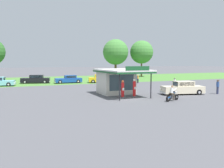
% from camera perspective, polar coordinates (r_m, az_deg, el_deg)
% --- Properties ---
extents(ground_plane, '(300.00, 300.00, 0.00)m').
position_cam_1_polar(ground_plane, '(25.37, 3.76, -3.63)').
color(ground_plane, '#4C4C51').
extents(grass_verge_strip, '(120.00, 24.00, 0.01)m').
position_cam_1_polar(grass_verge_strip, '(53.67, -11.05, 1.06)').
color(grass_verge_strip, '#477A33').
rests_on(grass_verge_strip, ground).
extents(service_station_kiosk, '(4.67, 7.46, 3.52)m').
position_cam_1_polar(service_station_kiosk, '(29.05, 1.27, 1.08)').
color(service_station_kiosk, beige).
rests_on(service_station_kiosk, ground).
extents(gas_pump_nearside, '(0.44, 0.44, 1.95)m').
position_cam_1_polar(gas_pump_nearside, '(26.10, 2.59, -1.40)').
color(gas_pump_nearside, slate).
rests_on(gas_pump_nearside, ground).
extents(gas_pump_offside, '(0.44, 0.44, 2.05)m').
position_cam_1_polar(gas_pump_offside, '(26.76, 5.41, -1.14)').
color(gas_pump_offside, slate).
rests_on(gas_pump_offside, ground).
extents(motorcycle_with_rider, '(2.09, 0.96, 1.58)m').
position_cam_1_polar(motorcycle_with_rider, '(24.77, 14.33, -2.48)').
color(motorcycle_with_rider, black).
rests_on(motorcycle_with_rider, ground).
extents(featured_classic_sedan, '(5.49, 2.97, 1.62)m').
position_cam_1_polar(featured_classic_sedan, '(30.08, 16.69, -1.01)').
color(featured_classic_sedan, beige).
rests_on(featured_classic_sedan, ground).
extents(parked_car_back_row_far_right, '(5.35, 3.10, 1.61)m').
position_cam_1_polar(parked_car_back_row_far_right, '(45.00, -2.60, 1.27)').
color(parked_car_back_row_far_right, gold).
rests_on(parked_car_back_row_far_right, ground).
extents(parked_car_back_row_centre_left, '(5.54, 2.99, 1.55)m').
position_cam_1_polar(parked_car_back_row_centre_left, '(45.92, -17.94, 1.07)').
color(parked_car_back_row_centre_left, black).
rests_on(parked_car_back_row_centre_left, ground).
extents(parked_car_back_row_far_left, '(5.36, 2.13, 1.59)m').
position_cam_1_polar(parked_car_back_row_far_left, '(49.52, 3.34, 1.63)').
color(parked_car_back_row_far_left, '#19479E').
rests_on(parked_car_back_row_far_left, ground).
extents(parked_car_second_row_spare, '(5.18, 1.98, 1.47)m').
position_cam_1_polar(parked_car_second_row_spare, '(44.89, -10.41, 1.09)').
color(parked_car_second_row_spare, '#19479E').
rests_on(parked_car_second_row_spare, ground).
extents(bystander_chatting_near_pumps, '(0.34, 0.34, 1.49)m').
position_cam_1_polar(bystander_chatting_near_pumps, '(37.30, 14.88, 0.31)').
color(bystander_chatting_near_pumps, black).
rests_on(bystander_chatting_near_pumps, ground).
extents(bystander_leaning_by_kiosk, '(0.39, 0.39, 1.76)m').
position_cam_1_polar(bystander_leaning_by_kiosk, '(31.89, 24.16, -0.51)').
color(bystander_leaning_by_kiosk, '#2D3351').
rests_on(bystander_leaning_by_kiosk, ground).
extents(bystander_admiring_sedan, '(0.34, 0.34, 1.56)m').
position_cam_1_polar(bystander_admiring_sedan, '(44.27, 6.27, 1.28)').
color(bystander_admiring_sedan, black).
rests_on(bystander_admiring_sedan, ground).
extents(tree_oak_far_left, '(6.56, 6.56, 9.74)m').
position_cam_1_polar(tree_oak_far_left, '(61.27, 0.87, 7.71)').
color(tree_oak_far_left, brown).
rests_on(tree_oak_far_left, ground).
extents(tree_oak_far_right, '(6.10, 6.10, 9.57)m').
position_cam_1_polar(tree_oak_far_right, '(63.52, 7.16, 7.64)').
color(tree_oak_far_right, brown).
rests_on(tree_oak_far_right, ground).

